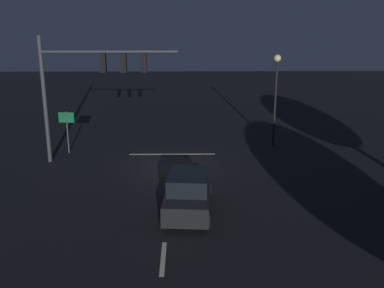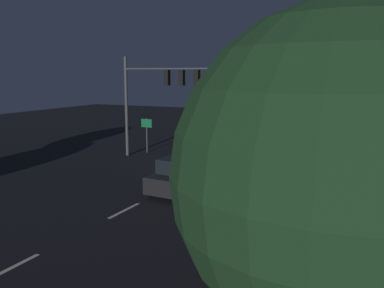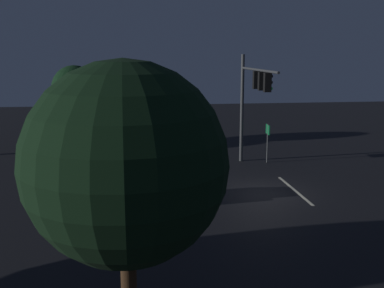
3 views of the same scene
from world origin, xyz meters
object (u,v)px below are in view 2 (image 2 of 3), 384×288
at_px(car_approaching, 183,175).
at_px(tree_left_far, 342,175).
at_px(street_lamp_left_kerb, 328,103).
at_px(traffic_signal_assembly, 159,88).
at_px(route_sign, 147,128).

xyz_separation_m(car_approaching, tree_left_far, (-8.50, 11.85, 3.48)).
xyz_separation_m(street_lamp_left_kerb, tree_left_far, (-3.12, 21.55, 0.43)).
height_order(street_lamp_left_kerb, tree_left_far, tree_left_far).
xyz_separation_m(traffic_signal_assembly, car_approaching, (-5.06, 6.64, -3.98)).
bearing_deg(route_sign, traffic_signal_assembly, 141.22).
bearing_deg(car_approaching, street_lamp_left_kerb, -119.00).
relative_size(street_lamp_left_kerb, route_sign, 2.23).
distance_m(traffic_signal_assembly, car_approaching, 9.25).
distance_m(traffic_signal_assembly, route_sign, 3.86).
height_order(traffic_signal_assembly, tree_left_far, traffic_signal_assembly).
bearing_deg(street_lamp_left_kerb, route_sign, 7.01).
distance_m(car_approaching, tree_left_far, 14.99).
bearing_deg(street_lamp_left_kerb, traffic_signal_assembly, 16.33).
bearing_deg(traffic_signal_assembly, tree_left_far, 126.25).
bearing_deg(street_lamp_left_kerb, car_approaching, 61.00).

